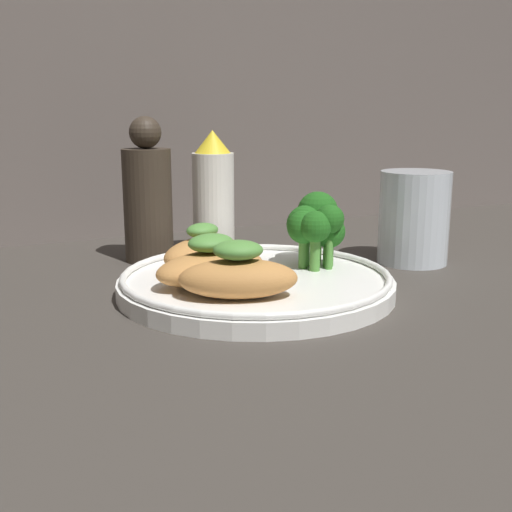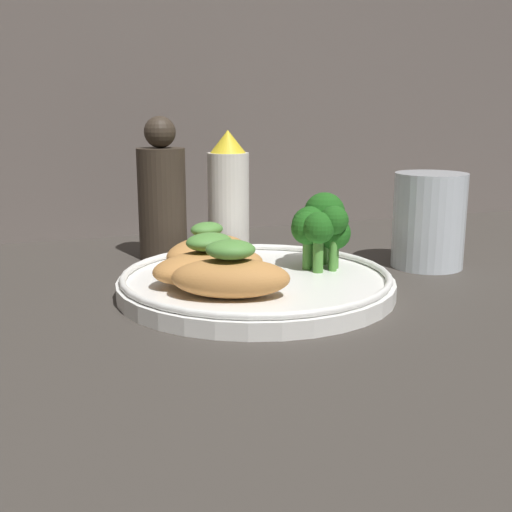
% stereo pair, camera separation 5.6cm
% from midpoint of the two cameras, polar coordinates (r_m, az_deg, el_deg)
% --- Properties ---
extents(ground_plane, '(1.80, 1.80, 0.01)m').
position_cam_midpoint_polar(ground_plane, '(0.57, 2.82, -3.84)').
color(ground_plane, '#3D3833').
extents(plate, '(0.24, 0.24, 0.02)m').
position_cam_midpoint_polar(plate, '(0.57, 2.83, -2.40)').
color(plate, white).
rests_on(plate, ground_plane).
extents(grilled_meat_front, '(0.11, 0.08, 0.05)m').
position_cam_midpoint_polar(grilled_meat_front, '(0.51, 0.90, -1.72)').
color(grilled_meat_front, '#BC7F42').
rests_on(grilled_meat_front, plate).
extents(grilled_meat_middle, '(0.11, 0.08, 0.04)m').
position_cam_midpoint_polar(grilled_meat_middle, '(0.54, -1.09, -0.84)').
color(grilled_meat_middle, '#BC7F42').
rests_on(grilled_meat_middle, plate).
extents(grilled_meat_back, '(0.10, 0.08, 0.04)m').
position_cam_midpoint_polar(grilled_meat_back, '(0.60, -1.70, 0.51)').
color(grilled_meat_back, '#BC7F42').
rests_on(grilled_meat_back, plate).
extents(broccoli_bunch, '(0.06, 0.06, 0.07)m').
position_cam_midpoint_polar(broccoli_bunch, '(0.60, 8.46, 2.73)').
color(broccoli_bunch, '#4C8E38').
rests_on(broccoli_bunch, plate).
extents(sauce_bottle, '(0.05, 0.05, 0.14)m').
position_cam_midpoint_polar(sauce_bottle, '(0.72, -0.22, 5.41)').
color(sauce_bottle, white).
rests_on(sauce_bottle, ground_plane).
extents(pepper_grinder, '(0.05, 0.05, 0.15)m').
position_cam_midpoint_polar(pepper_grinder, '(0.69, -6.07, 5.26)').
color(pepper_grinder, '#382D23').
rests_on(pepper_grinder, ground_plane).
extents(drinking_glass, '(0.07, 0.07, 0.10)m').
position_cam_midpoint_polar(drinking_glass, '(0.69, 17.41, 3.02)').
color(drinking_glass, silver).
rests_on(drinking_glass, ground_plane).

